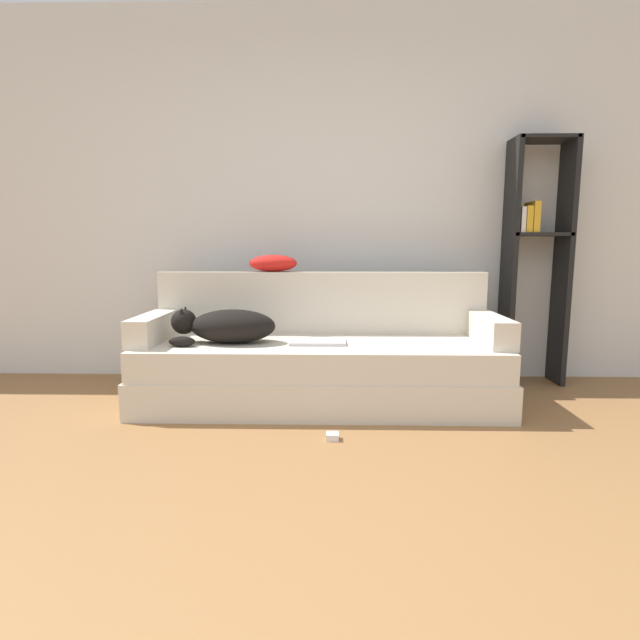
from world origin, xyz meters
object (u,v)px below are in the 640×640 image
Objects in this scene: couch at (320,373)px; power_adapter at (332,436)px; dog at (226,326)px; laptop at (318,342)px; bookshelf at (535,250)px; throw_pillow at (273,263)px.

power_adapter is (0.08, -0.61, -0.18)m from couch.
couch is 0.66m from dog.
dog is 0.57m from laptop.
bookshelf reaches higher than dog.
power_adapter is (-1.44, -1.15, -0.95)m from bookshelf.
dog is 0.60m from throw_pillow.
laptop is 5.33× the size of power_adapter.
laptop is at bearing 99.31° from power_adapter.
throw_pillow reaches higher than power_adapter.
dog is at bearing 139.86° from power_adapter.
couch is at bearing 75.76° from laptop.
bookshelf is (1.53, 0.60, 0.55)m from laptop.
throw_pillow reaches higher than couch.
power_adapter is (0.41, -0.95, -0.86)m from throw_pillow.
power_adapter is at bearing -66.81° from throw_pillow.
throw_pillow is 1.86m from bookshelf.
power_adapter is at bearing -141.51° from bookshelf.
dog is 9.98× the size of power_adapter.
bookshelf reaches higher than laptop.
laptop is 0.69m from throw_pillow.
bookshelf is at bearing 38.49° from power_adapter.
throw_pillow is at bearing 113.19° from power_adapter.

